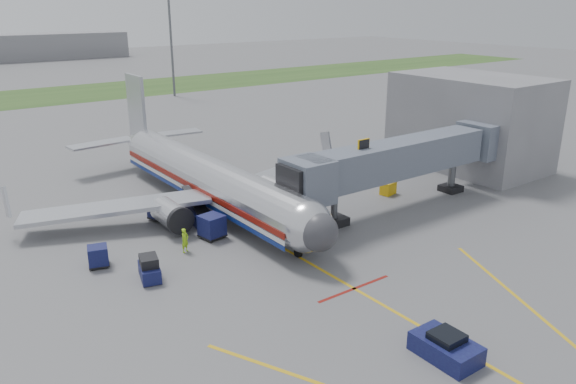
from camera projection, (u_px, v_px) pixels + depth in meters
ground at (315, 266)px, 39.20m from camera, size 400.00×400.00×0.00m
grass_strip at (21, 98)px, 107.89m from camera, size 300.00×25.00×0.01m
apron_markings at (393, 311)px, 33.55m from camera, size 21.52×50.00×0.01m
airliner at (208, 178)px, 49.99m from camera, size 32.10×35.67×10.25m
jet_bridge at (395, 160)px, 48.79m from camera, size 25.30×4.00×6.90m
terminal at (470, 121)px, 62.05m from camera, size 10.00×16.00×10.00m
light_mast_right at (171, 39)px, 107.00m from camera, size 2.00×0.44×20.40m
pushback_tug at (446, 347)px, 28.97m from camera, size 2.14×3.46×1.43m
baggage_tug at (149, 269)px, 37.20m from camera, size 1.78×2.58×1.64m
baggage_cart_a at (212, 226)px, 43.69m from camera, size 1.97×1.97×1.84m
baggage_cart_b at (161, 209)px, 47.41m from camera, size 2.18×2.18×1.88m
baggage_cart_c at (98, 256)px, 39.01m from camera, size 1.70×1.70×1.48m
belt_loader at (199, 214)px, 47.14m from camera, size 2.17×5.04×2.39m
ground_power_cart at (388, 188)px, 53.77m from camera, size 1.69×1.30×1.21m
ramp_worker at (185, 240)px, 41.20m from camera, size 0.79×0.67×1.84m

